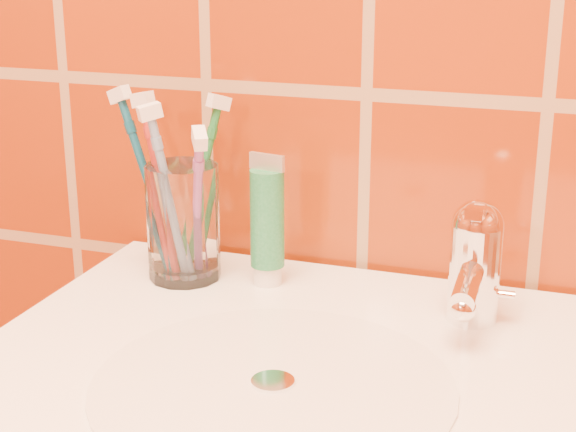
% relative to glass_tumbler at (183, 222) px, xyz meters
% --- Properties ---
extents(glass_tumbler, '(0.09, 0.09, 0.12)m').
position_rel_glass_tumbler_xyz_m(glass_tumbler, '(0.00, 0.00, 0.00)').
color(glass_tumbler, white).
rests_on(glass_tumbler, pedestal_sink).
extents(toothpaste_tube, '(0.04, 0.04, 0.14)m').
position_rel_glass_tumbler_xyz_m(toothpaste_tube, '(0.09, 0.01, 0.00)').
color(toothpaste_tube, white).
rests_on(toothpaste_tube, pedestal_sink).
extents(faucet, '(0.05, 0.11, 0.12)m').
position_rel_glass_tumbler_xyz_m(faucet, '(0.31, -0.01, 0.00)').
color(faucet, white).
rests_on(faucet, pedestal_sink).
extents(toothbrush_0, '(0.09, 0.09, 0.20)m').
position_rel_glass_tumbler_xyz_m(toothbrush_0, '(-0.00, -0.02, 0.03)').
color(toothbrush_0, '#6B8DBE').
rests_on(toothbrush_0, glass_tumbler).
extents(toothbrush_1, '(0.13, 0.16, 0.20)m').
position_rel_glass_tumbler_xyz_m(toothbrush_1, '(0.03, -0.02, 0.02)').
color(toothbrush_1, '#80428E').
rests_on(toothbrush_1, glass_tumbler).
extents(toothbrush_2, '(0.14, 0.13, 0.21)m').
position_rel_glass_tumbler_xyz_m(toothbrush_2, '(-0.04, 0.00, 0.04)').
color(toothbrush_2, navy).
rests_on(toothbrush_2, glass_tumbler).
extents(toothbrush_3, '(0.12, 0.13, 0.21)m').
position_rel_glass_tumbler_xyz_m(toothbrush_3, '(0.01, 0.03, 0.03)').
color(toothbrush_3, '#1D6F35').
rests_on(toothbrush_3, glass_tumbler).
extents(toothbrush_4, '(0.09, 0.08, 0.21)m').
position_rel_glass_tumbler_xyz_m(toothbrush_4, '(-0.02, -0.01, 0.04)').
color(toothbrush_4, '#A82A24').
rests_on(toothbrush_4, glass_tumbler).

